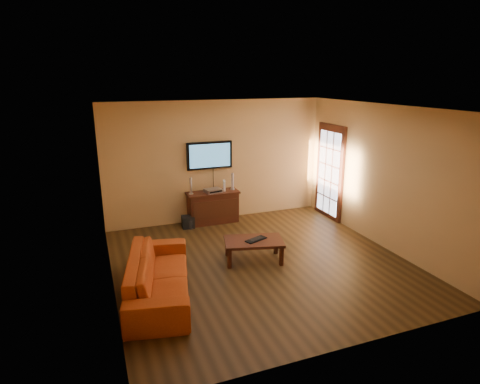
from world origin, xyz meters
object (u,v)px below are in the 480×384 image
coffee_table (254,243)px  bottle (191,225)px  television (210,155)px  sofa (158,269)px  game_console (224,186)px  subwoofer (188,222)px  speaker_right (232,182)px  keyboard (256,239)px  media_console (213,207)px  speaker_left (191,186)px  av_receiver (213,190)px

coffee_table → bottle: coffee_table is taller
television → sofa: 3.52m
coffee_table → game_console: game_console is taller
sofa → subwoofer: 2.82m
television → bottle: television is taller
television → speaker_right: television is taller
bottle → game_console: bearing=17.5°
sofa → keyboard: sofa is taller
sofa → television: bearing=-18.4°
game_console → bottle: game_console is taller
speaker_right → game_console: (-0.20, -0.01, -0.06)m
television → game_console: television is taller
media_console → speaker_left: size_ratio=3.14×
speaker_right → television: bearing=162.8°
sofa → keyboard: 1.90m
coffee_table → keyboard: bearing=-11.7°
av_receiver → bottle: bearing=-170.8°
media_console → keyboard: bearing=-86.4°
speaker_right → game_console: bearing=-176.4°
coffee_table → sofa: sofa is taller
game_console → subwoofer: size_ratio=0.90×
media_console → television: size_ratio=1.13×
game_console → subwoofer: 1.14m
speaker_right → game_console: 0.21m
game_console → keyboard: 2.21m
media_console → coffee_table: media_console is taller
television → speaker_left: bearing=-161.1°
bottle → av_receiver: bearing=21.0°
media_console → speaker_right: bearing=4.1°
coffee_table → speaker_right: bearing=79.9°
media_console → av_receiver: size_ratio=3.26×
av_receiver → subwoofer: size_ratio=1.39×
coffee_table → subwoofer: bearing=109.2°
speaker_right → bottle: size_ratio=1.73×
television → av_receiver: (-0.00, -0.21, -0.75)m
subwoofer → bottle: 0.14m
subwoofer → speaker_right: bearing=11.8°
av_receiver → game_console: 0.29m
subwoofer → game_console: bearing=12.8°
coffee_table → av_receiver: bearing=92.5°
television → subwoofer: television is taller
subwoofer → av_receiver: bearing=12.4°
subwoofer → sofa: bearing=-108.6°
game_console → bottle: size_ratio=1.04×
coffee_table → bottle: 2.02m
speaker_left → subwoofer: (-0.12, -0.13, -0.76)m
television → speaker_right: size_ratio=2.69×
media_console → keyboard: size_ratio=2.67×
coffee_table → game_console: 2.22m
media_console → bottle: size_ratio=5.28×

